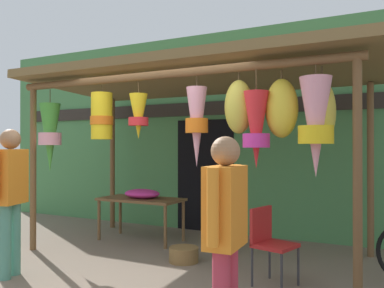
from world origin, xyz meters
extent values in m
plane|color=#756656|center=(0.00, 0.00, 0.00)|extent=(30.00, 30.00, 0.00)
cube|color=#47844C|center=(0.00, 2.73, 1.78)|extent=(10.50, 0.25, 3.55)
cube|color=#2D2823|center=(0.00, 2.59, 2.20)|extent=(9.45, 0.04, 0.24)
cube|color=black|center=(-0.46, 2.60, 1.00)|extent=(1.10, 0.03, 2.00)
cylinder|color=brown|center=(-2.15, 0.24, 1.20)|extent=(0.09, 0.09, 2.40)
cylinder|color=brown|center=(2.31, 0.24, 1.20)|extent=(0.09, 0.09, 2.40)
cylinder|color=brown|center=(-2.15, 2.10, 1.20)|extent=(0.09, 0.09, 2.40)
cylinder|color=brown|center=(2.31, 2.10, 1.20)|extent=(0.09, 0.09, 2.40)
cylinder|color=brown|center=(0.08, 0.24, 2.40)|extent=(4.66, 0.10, 0.10)
cylinder|color=brown|center=(0.08, 2.10, 2.55)|extent=(4.66, 0.10, 0.10)
cube|color=olive|center=(0.08, 1.17, 2.52)|extent=(4.96, 2.36, 0.23)
cylinder|color=brown|center=(-1.87, 0.31, 2.25)|extent=(0.01, 0.01, 0.21)
cone|color=green|center=(-1.87, 0.31, 1.65)|extent=(0.30, 0.30, 1.00)
cylinder|color=pink|center=(-1.87, 0.31, 1.63)|extent=(0.32, 0.32, 0.18)
cylinder|color=brown|center=(-0.94, 0.33, 2.30)|extent=(0.01, 0.01, 0.10)
cylinder|color=yellow|center=(-0.94, 0.33, 1.93)|extent=(0.29, 0.29, 0.63)
cylinder|color=orange|center=(-0.94, 0.33, 1.87)|extent=(0.31, 0.31, 0.11)
cylinder|color=brown|center=(-0.30, 0.28, 2.27)|extent=(0.01, 0.01, 0.16)
cone|color=yellow|center=(-0.30, 0.28, 1.90)|extent=(0.24, 0.24, 0.58)
cylinder|color=red|center=(-0.30, 0.28, 1.84)|extent=(0.25, 0.25, 0.10)
cylinder|color=brown|center=(0.51, 0.33, 2.29)|extent=(0.01, 0.01, 0.12)
cone|color=pink|center=(0.51, 0.33, 1.75)|extent=(0.25, 0.25, 0.96)
cylinder|color=orange|center=(0.51, 0.33, 1.77)|extent=(0.27, 0.27, 0.17)
cylinder|color=brown|center=(1.29, 0.21, 2.24)|extent=(0.01, 0.01, 0.23)
cone|color=red|center=(1.29, 0.21, 1.70)|extent=(0.27, 0.27, 0.84)
cylinder|color=#D13399|center=(1.29, 0.21, 1.58)|extent=(0.29, 0.29, 0.15)
cylinder|color=brown|center=(1.91, 0.24, 2.29)|extent=(0.01, 0.01, 0.12)
cone|color=pink|center=(1.91, 0.24, 1.72)|extent=(0.33, 0.33, 1.03)
cylinder|color=yellow|center=(1.91, 0.24, 1.64)|extent=(0.36, 0.36, 0.19)
cylinder|color=#4C3D23|center=(1.96, 0.33, 2.28)|extent=(0.02, 0.02, 0.15)
ellipsoid|color=gold|center=(1.96, 0.33, 1.88)|extent=(0.28, 0.24, 0.65)
cylinder|color=#4C3D23|center=(1.54, 0.34, 2.30)|extent=(0.02, 0.02, 0.10)
ellipsoid|color=yellow|center=(1.54, 0.34, 1.93)|extent=(0.36, 0.30, 0.64)
cylinder|color=#4C3D23|center=(1.06, 0.30, 2.31)|extent=(0.02, 0.02, 0.08)
ellipsoid|color=gold|center=(1.06, 0.30, 1.97)|extent=(0.33, 0.28, 0.61)
cube|color=brown|center=(-1.06, 1.46, 0.66)|extent=(1.35, 0.66, 0.04)
cylinder|color=brown|center=(-1.69, 1.17, 0.32)|extent=(0.05, 0.05, 0.64)
cylinder|color=brown|center=(-0.43, 1.17, 0.32)|extent=(0.05, 0.05, 0.64)
cylinder|color=brown|center=(-1.69, 1.74, 0.32)|extent=(0.05, 0.05, 0.64)
cylinder|color=brown|center=(-0.43, 1.74, 0.32)|extent=(0.05, 0.05, 0.64)
ellipsoid|color=#D13399|center=(-1.04, 1.46, 0.76)|extent=(0.62, 0.43, 0.15)
ellipsoid|color=pink|center=(-0.95, 1.41, 0.76)|extent=(0.28, 0.22, 0.10)
cube|color=#AD1E1E|center=(1.47, 0.33, 0.44)|extent=(0.49, 0.49, 0.04)
cube|color=#AD1E1E|center=(1.29, 0.38, 0.64)|extent=(0.14, 0.40, 0.40)
cylinder|color=#333338|center=(1.59, 0.11, 0.22)|extent=(0.03, 0.03, 0.44)
cylinder|color=#333338|center=(1.69, 0.46, 0.22)|extent=(0.03, 0.03, 0.44)
cylinder|color=#333338|center=(1.25, 0.21, 0.22)|extent=(0.03, 0.03, 0.44)
cylinder|color=#333338|center=(1.34, 0.55, 0.22)|extent=(0.03, 0.03, 0.44)
cylinder|color=brown|center=(0.14, 0.69, 0.10)|extent=(0.39, 0.39, 0.19)
cylinder|color=#4C8E7A|center=(-1.34, -0.86, 0.43)|extent=(0.13, 0.13, 0.85)
cylinder|color=#4C8E7A|center=(-1.39, -0.69, 0.43)|extent=(0.13, 0.13, 0.85)
cube|color=orange|center=(-1.37, -0.78, 1.17)|extent=(0.33, 0.45, 0.64)
cylinder|color=orange|center=(-1.44, -0.53, 1.20)|extent=(0.08, 0.08, 0.57)
sphere|color=#9E704C|center=(-1.37, -0.78, 1.60)|extent=(0.23, 0.23, 0.23)
cube|color=orange|center=(1.55, -1.28, 1.08)|extent=(0.24, 0.41, 0.59)
cylinder|color=orange|center=(1.56, -1.53, 1.11)|extent=(0.08, 0.08, 0.53)
cylinder|color=orange|center=(1.54, -1.03, 1.11)|extent=(0.08, 0.08, 0.53)
sphere|color=#9E704C|center=(1.55, -1.28, 1.49)|extent=(0.22, 0.22, 0.22)
camera|label=1|loc=(2.70, -4.04, 1.52)|focal=38.23mm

